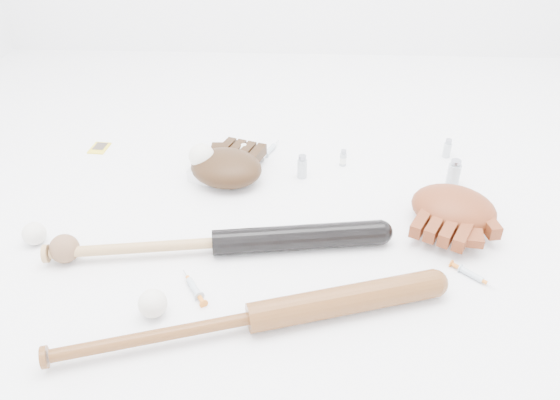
{
  "coord_description": "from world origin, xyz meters",
  "views": [
    {
      "loc": [
        0.04,
        -1.27,
        0.97
      ],
      "look_at": [
        -0.02,
        0.06,
        0.06
      ],
      "focal_mm": 35.0,
      "sensor_mm": 36.0,
      "label": 1
    }
  ],
  "objects_px": {
    "bat_dark": "(217,243)",
    "glove_dark": "(226,167)",
    "pedestal": "(203,173)",
    "bat_wood": "(253,318)"
  },
  "relations": [
    {
      "from": "bat_wood",
      "to": "pedestal",
      "type": "distance_m",
      "value": 0.69
    },
    {
      "from": "bat_dark",
      "to": "pedestal",
      "type": "bearing_deg",
      "value": 96.14
    },
    {
      "from": "bat_dark",
      "to": "bat_wood",
      "type": "relative_size",
      "value": 0.99
    },
    {
      "from": "bat_wood",
      "to": "glove_dark",
      "type": "relative_size",
      "value": 3.4
    },
    {
      "from": "glove_dark",
      "to": "pedestal",
      "type": "distance_m",
      "value": 0.09
    },
    {
      "from": "bat_dark",
      "to": "bat_wood",
      "type": "height_order",
      "value": "same"
    },
    {
      "from": "glove_dark",
      "to": "pedestal",
      "type": "bearing_deg",
      "value": -168.27
    },
    {
      "from": "bat_wood",
      "to": "glove_dark",
      "type": "bearing_deg",
      "value": 85.42
    },
    {
      "from": "bat_dark",
      "to": "glove_dark",
      "type": "bearing_deg",
      "value": 84.64
    },
    {
      "from": "bat_dark",
      "to": "glove_dark",
      "type": "distance_m",
      "value": 0.37
    }
  ]
}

